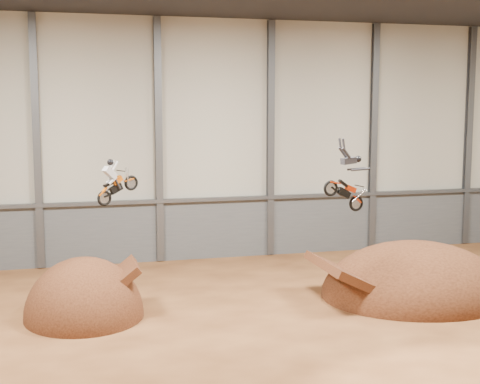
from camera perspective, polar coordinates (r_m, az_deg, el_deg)
name	(u,v)px	position (r m, az deg, el deg)	size (l,w,h in m)	color
floor	(300,343)	(26.29, 5.12, -12.69)	(40.00, 40.00, 0.00)	#512C15
back_wall	(215,140)	(39.20, -2.15, 4.44)	(40.00, 0.10, 14.00)	#B2AE9D
lower_band_back	(216,229)	(39.72, -2.08, -3.15)	(39.80, 0.18, 3.50)	#4F5256
steel_rail	(216,199)	(39.28, -2.04, -0.61)	(39.80, 0.35, 0.20)	#47494F
steel_column_1	(37,143)	(38.13, -16.96, 4.04)	(0.40, 0.36, 13.90)	#47494F
steel_column_2	(159,141)	(38.42, -6.96, 4.33)	(0.40, 0.36, 13.90)	#47494F
steel_column_3	(270,140)	(39.85, 2.62, 4.49)	(0.40, 0.36, 13.90)	#47494F
steel_column_4	(373,138)	(42.29, 11.31, 4.52)	(0.40, 0.36, 13.90)	#47494F
steel_column_5	(468,137)	(45.58, 18.90, 4.46)	(0.40, 0.36, 13.90)	#47494F
takeoff_ramp	(85,316)	(30.05, -13.12, -10.26)	(5.08, 5.86, 5.08)	#36190D
landing_ramp	(414,296)	(33.30, 14.66, -8.56)	(8.99, 7.96, 5.19)	#36190D
fmx_rider_a	(120,175)	(28.00, -10.19, 1.40)	(2.00, 0.76, 1.81)	#C55509
fmx_rider_b	(341,175)	(28.24, 8.59, 1.47)	(2.79, 0.80, 2.39)	#B52A07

